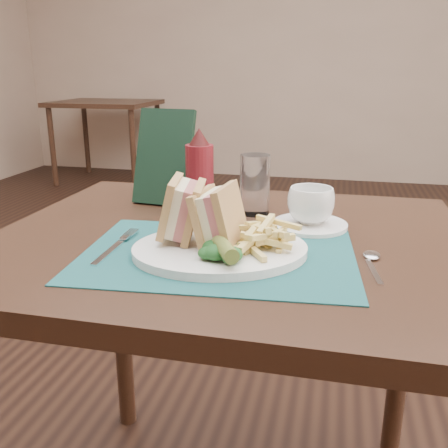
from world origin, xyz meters
name	(u,v)px	position (x,y,z in m)	size (l,w,h in m)	color
floor	(260,401)	(0.00, 0.00, 0.00)	(7.00, 7.00, 0.00)	black
wall_back	(317,179)	(0.00, 3.50, 0.00)	(6.00, 6.00, 0.00)	tan
table_main	(227,399)	(0.00, -0.50, 0.38)	(0.90, 0.75, 0.75)	black
table_bg_left	(108,142)	(-1.94, 2.96, 0.38)	(0.90, 0.75, 0.75)	black
placemat	(218,254)	(0.01, -0.61, 0.75)	(0.47, 0.33, 0.00)	#174A4A
plate	(220,250)	(0.01, -0.61, 0.76)	(0.30, 0.24, 0.01)	white
sandwich_half_a	(170,208)	(-0.08, -0.59, 0.82)	(0.06, 0.11, 0.10)	tan
sandwich_half_b	(207,214)	(-0.01, -0.60, 0.82)	(0.06, 0.10, 0.09)	tan
kale_garnish	(213,250)	(0.01, -0.67, 0.78)	(0.11, 0.08, 0.03)	#163E1B
pickle_spear	(222,245)	(0.03, -0.66, 0.79)	(0.02, 0.02, 0.12)	#536426
fries_pile	(263,231)	(0.08, -0.59, 0.79)	(0.18, 0.20, 0.05)	#E3CA71
fork	(116,244)	(-0.18, -0.62, 0.76)	(0.03, 0.17, 0.01)	silver
spoon	(373,264)	(0.26, -0.60, 0.76)	(0.03, 0.15, 0.01)	silver
saucer	(310,225)	(0.15, -0.42, 0.76)	(0.15, 0.15, 0.01)	white
coffee_cup	(311,205)	(0.15, -0.42, 0.80)	(0.09, 0.09, 0.07)	white
drinking_glass	(255,185)	(0.02, -0.34, 0.81)	(0.07, 0.07, 0.13)	white
ketchup_bottle	(200,171)	(-0.09, -0.37, 0.84)	(0.06, 0.06, 0.19)	maroon
check_presenter	(164,157)	(-0.20, -0.30, 0.86)	(0.14, 0.01, 0.22)	black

